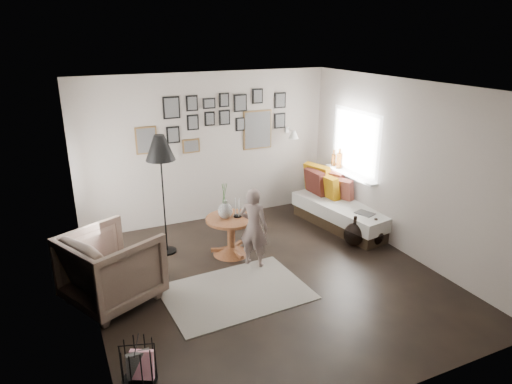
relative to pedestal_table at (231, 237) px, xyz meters
name	(u,v)px	position (x,y,z in m)	size (l,w,h in m)	color
ground	(268,278)	(0.18, -0.91, -0.28)	(4.80, 4.80, 0.00)	black
wall_back	(208,148)	(0.18, 1.49, 1.02)	(4.50, 4.50, 0.00)	gray
wall_front	(395,275)	(0.18, -3.31, 1.02)	(4.50, 4.50, 0.00)	gray
wall_left	(85,218)	(-2.07, -0.91, 1.02)	(4.80, 4.80, 0.00)	gray
wall_right	(405,169)	(2.43, -0.91, 1.02)	(4.80, 4.80, 0.00)	gray
ceiling	(270,87)	(0.18, -0.91, 2.32)	(4.80, 4.80, 0.00)	white
door_left	(79,204)	(-2.06, 0.29, 0.77)	(0.00, 2.14, 2.14)	white
window_right	(346,170)	(2.35, 0.43, 0.66)	(0.15, 1.32, 1.30)	white
gallery_wall	(223,122)	(0.46, 1.48, 1.47)	(2.74, 0.03, 1.08)	brown
wall_sconce	(293,134)	(1.73, 1.23, 1.19)	(0.18, 0.36, 0.16)	white
rug	(236,292)	(-0.36, -1.06, -0.27)	(1.83, 1.28, 0.01)	beige
pedestal_table	(231,237)	(0.00, 0.00, 0.00)	(0.76, 0.76, 0.59)	brown
vase	(225,208)	(-0.08, 0.02, 0.49)	(0.22, 0.22, 0.54)	black
candles	(238,208)	(0.11, 0.00, 0.46)	(0.13, 0.13, 0.28)	black
daybed	(341,208)	(2.18, 0.24, 0.02)	(1.12, 2.04, 0.94)	black
magazine_on_daybed	(365,213)	(2.18, -0.40, 0.17)	(0.21, 0.29, 0.02)	black
armchair	(112,268)	(-1.82, -0.57, 0.19)	(0.99, 1.02, 0.93)	brown
armchair_cushion	(113,264)	(-1.80, -0.52, 0.20)	(0.42, 0.42, 0.10)	white
floor_lamp	(160,152)	(-0.89, 0.47, 1.31)	(0.43, 0.43, 1.84)	black
magazine_basket	(139,363)	(-1.82, -2.13, -0.07)	(0.41, 0.41, 0.41)	black
demijohn_large	(354,234)	(1.87, -0.56, -0.08)	(0.33, 0.33, 0.50)	black
demijohn_small	(374,235)	(2.18, -0.68, -0.10)	(0.29, 0.29, 0.45)	black
child	(254,228)	(0.16, -0.47, 0.32)	(0.43, 0.28, 1.18)	#6C5955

